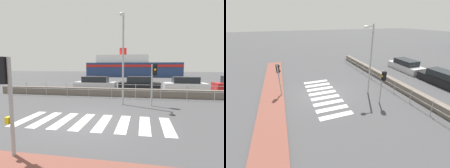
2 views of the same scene
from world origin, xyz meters
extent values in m
plane|color=#424244|center=(0.00, 0.00, 0.00)|extent=(160.00, 160.00, 0.00)
cube|color=brown|center=(0.00, -4.10, 0.06)|extent=(24.00, 1.80, 0.12)
cube|color=silver|center=(-2.91, 0.00, 0.00)|extent=(0.45, 2.40, 0.01)
cube|color=silver|center=(-2.01, 0.00, 0.00)|extent=(0.45, 2.40, 0.01)
cube|color=silver|center=(-1.11, 0.00, 0.00)|extent=(0.45, 2.40, 0.01)
cube|color=silver|center=(-0.21, 0.00, 0.00)|extent=(0.45, 2.40, 0.01)
cube|color=silver|center=(0.69, 0.00, 0.00)|extent=(0.45, 2.40, 0.01)
cube|color=silver|center=(1.59, 0.00, 0.00)|extent=(0.45, 2.40, 0.01)
cube|color=silver|center=(2.49, 0.00, 0.00)|extent=(0.45, 2.40, 0.01)
cube|color=silver|center=(3.39, 0.00, 0.00)|extent=(0.45, 2.40, 0.01)
cube|color=#6B6056|center=(0.00, 6.85, 0.33)|extent=(20.46, 0.55, 0.66)
cylinder|color=#9EA0A3|center=(0.00, 5.98, 1.07)|extent=(18.41, 0.03, 0.03)
cylinder|color=#9EA0A3|center=(0.00, 5.98, 0.62)|extent=(18.41, 0.03, 0.03)
cylinder|color=#9EA0A3|center=(-9.21, 5.98, 0.56)|extent=(0.04, 0.04, 1.13)
cylinder|color=#9EA0A3|center=(-7.36, 5.98, 0.56)|extent=(0.04, 0.04, 1.13)
cylinder|color=#9EA0A3|center=(-5.52, 5.98, 0.56)|extent=(0.04, 0.04, 1.13)
cylinder|color=#9EA0A3|center=(-3.68, 5.98, 0.56)|extent=(0.04, 0.04, 1.13)
cylinder|color=#9EA0A3|center=(-1.84, 5.98, 0.56)|extent=(0.04, 0.04, 1.13)
cylinder|color=#9EA0A3|center=(0.00, 5.98, 0.56)|extent=(0.04, 0.04, 1.13)
cylinder|color=#9EA0A3|center=(1.84, 5.98, 0.56)|extent=(0.04, 0.04, 1.13)
cylinder|color=#9EA0A3|center=(3.68, 5.98, 0.56)|extent=(0.04, 0.04, 1.13)
cylinder|color=#9EA0A3|center=(5.52, 5.98, 0.56)|extent=(0.04, 0.04, 1.13)
cylinder|color=#9EA0A3|center=(-0.92, -3.36, 1.34)|extent=(0.10, 0.10, 2.67)
cube|color=black|center=(-1.09, -3.36, 2.33)|extent=(0.24, 0.24, 0.68)
sphere|color=black|center=(-1.09, -3.22, 2.54)|extent=(0.13, 0.13, 0.13)
sphere|color=orange|center=(-1.09, -3.22, 2.33)|extent=(0.13, 0.13, 0.13)
sphere|color=black|center=(-1.09, -3.22, 2.12)|extent=(0.13, 0.13, 0.13)
cube|color=yellow|center=(-1.03, -3.36, 1.05)|extent=(0.10, 0.14, 0.18)
cylinder|color=#9EA0A3|center=(2.92, 3.71, 1.30)|extent=(0.10, 0.10, 2.60)
cube|color=black|center=(3.09, 3.71, 2.26)|extent=(0.24, 0.24, 0.68)
sphere|color=black|center=(3.09, 3.57, 2.47)|extent=(0.13, 0.13, 0.13)
sphere|color=orange|center=(3.09, 3.57, 2.26)|extent=(0.13, 0.13, 0.13)
sphere|color=black|center=(3.09, 3.57, 2.05)|extent=(0.13, 0.13, 0.13)
cylinder|color=#9EA0A3|center=(1.13, 3.77, 2.83)|extent=(0.12, 0.12, 5.66)
cylinder|color=#9EA0A3|center=(1.13, 3.44, 5.51)|extent=(0.07, 0.64, 0.07)
ellipsoid|color=silver|center=(1.13, 3.12, 5.46)|extent=(0.32, 0.42, 0.19)
cube|color=#BCBCC1|center=(-2.84, 11.55, 0.37)|extent=(4.56, 1.87, 0.74)
cube|color=#1E2328|center=(-2.84, 11.55, 1.05)|extent=(2.74, 1.65, 0.61)
cube|color=black|center=(2.01, 11.55, 0.38)|extent=(4.33, 1.75, 0.76)
cube|color=#1E2328|center=(2.01, 11.55, 1.07)|extent=(2.60, 1.54, 0.62)
camera|label=1|loc=(2.38, -7.22, 2.43)|focal=28.00mm
camera|label=2|loc=(11.28, -2.84, 5.98)|focal=24.00mm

